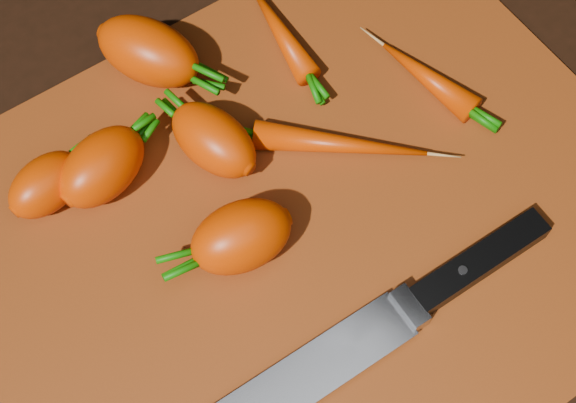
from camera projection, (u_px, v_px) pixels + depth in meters
ground at (296, 233)px, 0.58m from camera, size 2.00×2.00×0.01m
cutting_board at (296, 227)px, 0.57m from camera, size 0.50×0.40×0.01m
carrot_0 at (102, 167)px, 0.56m from camera, size 0.08×0.06×0.04m
carrot_1 at (241, 237)px, 0.53m from camera, size 0.08×0.06×0.05m
carrot_2 at (148, 51)px, 0.60m from camera, size 0.08×0.10×0.05m
carrot_3 at (214, 140)px, 0.57m from camera, size 0.06×0.08×0.04m
carrot_4 at (46, 185)px, 0.55m from camera, size 0.07×0.05×0.04m
carrot_5 at (280, 31)px, 0.62m from camera, size 0.03×0.10×0.02m
carrot_6 at (340, 144)px, 0.58m from camera, size 0.11×0.10×0.02m
carrot_7 at (427, 77)px, 0.60m from camera, size 0.04×0.09×0.02m
knife at (307, 376)px, 0.51m from camera, size 0.31×0.04×0.02m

